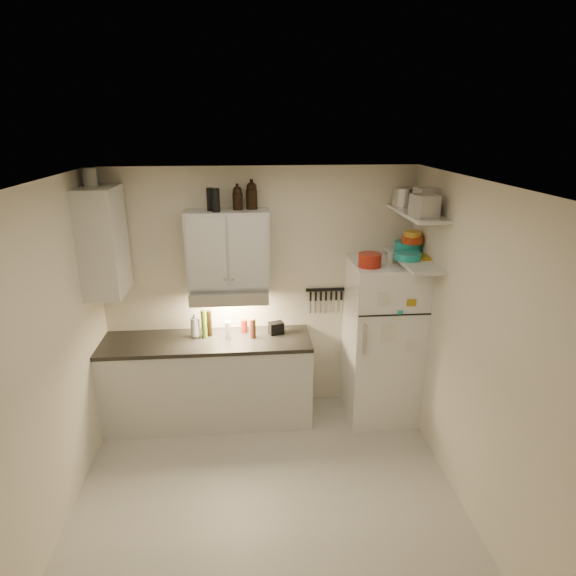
{
  "coord_description": "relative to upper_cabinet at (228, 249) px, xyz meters",
  "views": [
    {
      "loc": [
        -0.11,
        -3.26,
        2.98
      ],
      "look_at": [
        0.25,
        0.9,
        1.55
      ],
      "focal_mm": 30.0,
      "sensor_mm": 36.0,
      "label": 1
    }
  ],
  "objects": [
    {
      "name": "red_jar",
      "position": [
        0.13,
        0.02,
        -0.84
      ],
      "size": [
        0.09,
        0.09,
        0.14
      ],
      "primitive_type": "cylinder",
      "rotation": [
        0.0,
        0.0,
        0.33
      ],
      "color": "#9E2012",
      "rests_on": "countertop"
    },
    {
      "name": "right_wall",
      "position": [
        1.91,
        -1.33,
        -0.53
      ],
      "size": [
        0.02,
        3.0,
        2.6
      ],
      "primitive_type": "cube",
      "color": "beige",
      "rests_on": "ground"
    },
    {
      "name": "ceiling",
      "position": [
        0.3,
        -1.33,
        0.78
      ],
      "size": [
        3.2,
        3.0,
        0.02
      ],
      "primitive_type": "cube",
      "color": "white",
      "rests_on": "ground"
    },
    {
      "name": "tin_a",
      "position": [
        1.83,
        -0.37,
        0.5
      ],
      "size": [
        0.24,
        0.22,
        0.23
      ],
      "primitive_type": "cube",
      "rotation": [
        0.0,
        0.0,
        0.06
      ],
      "color": "#AAAAAD",
      "rests_on": "shelf_hi"
    },
    {
      "name": "side_cabinet",
      "position": [
        -1.14,
        -0.14,
        0.12
      ],
      "size": [
        0.33,
        0.55,
        1.0
      ],
      "primitive_type": "cube",
      "color": "silver",
      "rests_on": "left_wall"
    },
    {
      "name": "shelf_lo",
      "position": [
        1.75,
        -0.31,
        -0.07
      ],
      "size": [
        0.3,
        0.95,
        0.03
      ],
      "primitive_type": "cube",
      "color": "silver",
      "rests_on": "right_wall"
    },
    {
      "name": "growler_b",
      "position": [
        0.24,
        0.06,
        0.51
      ],
      "size": [
        0.14,
        0.14,
        0.26
      ],
      "primitive_type": null,
      "rotation": [
        0.0,
        0.0,
        0.25
      ],
      "color": "black",
      "rests_on": "upper_cabinet"
    },
    {
      "name": "pepper_mill",
      "position": [
        0.22,
        -0.12,
        -0.8
      ],
      "size": [
        0.08,
        0.08,
        0.2
      ],
      "primitive_type": "cylinder",
      "rotation": [
        0.0,
        0.0,
        0.26
      ],
      "color": "brown",
      "rests_on": "countertop"
    },
    {
      "name": "bowl_teal",
      "position": [
        1.77,
        -0.09,
        0.0
      ],
      "size": [
        0.26,
        0.26,
        0.11
      ],
      "primitive_type": "cylinder",
      "color": "teal",
      "rests_on": "shelf_lo"
    },
    {
      "name": "spice_jar",
      "position": [
        1.57,
        -0.2,
        -0.08
      ],
      "size": [
        0.08,
        0.08,
        0.1
      ],
      "primitive_type": "cylinder",
      "rotation": [
        0.0,
        0.0,
        0.36
      ],
      "color": "silver",
      "rests_on": "fridge"
    },
    {
      "name": "bowl_orange",
      "position": [
        1.79,
        -0.15,
        0.09
      ],
      "size": [
        0.21,
        0.21,
        0.06
      ],
      "primitive_type": "cylinder",
      "color": "#B93511",
      "rests_on": "bowl_teal"
    },
    {
      "name": "dutch_oven",
      "position": [
        1.34,
        -0.31,
        -0.06
      ],
      "size": [
        0.28,
        0.28,
        0.13
      ],
      "primitive_type": "cylinder",
      "rotation": [
        0.0,
        0.0,
        0.35
      ],
      "color": "#9E2012",
      "rests_on": "fridge"
    },
    {
      "name": "bowl_yellow",
      "position": [
        1.79,
        -0.15,
        0.15
      ],
      "size": [
        0.16,
        0.16,
        0.05
      ],
      "primitive_type": "cylinder",
      "color": "gold",
      "rests_on": "bowl_orange"
    },
    {
      "name": "knife_strip",
      "position": [
        1.0,
        0.15,
        -0.51
      ],
      "size": [
        0.42,
        0.02,
        0.03
      ],
      "primitive_type": "cube",
      "color": "black",
      "rests_on": "back_wall"
    },
    {
      "name": "shelf_hi",
      "position": [
        1.75,
        -0.31,
        0.38
      ],
      "size": [
        0.3,
        0.95,
        0.03
      ],
      "primitive_type": "cube",
      "color": "silver",
      "rests_on": "right_wall"
    },
    {
      "name": "book_stack",
      "position": [
        1.8,
        -0.3,
        -0.08
      ],
      "size": [
        0.27,
        0.31,
        0.09
      ],
      "primitive_type": "cube",
      "rotation": [
        0.0,
        0.0,
        0.2
      ],
      "color": "#B38E16",
      "rests_on": "fridge"
    },
    {
      "name": "thermos_a",
      "position": [
        -0.09,
        -0.08,
        0.48
      ],
      "size": [
        0.09,
        0.09,
        0.22
      ],
      "primitive_type": "cylinder",
      "rotation": [
        0.0,
        0.0,
        -0.3
      ],
      "color": "black",
      "rests_on": "upper_cabinet"
    },
    {
      "name": "clear_bottle",
      "position": [
        -0.03,
        -0.1,
        -0.82
      ],
      "size": [
        0.07,
        0.07,
        0.17
      ],
      "primitive_type": "cylinder",
      "rotation": [
        0.0,
        0.0,
        -0.14
      ],
      "color": "silver",
      "rests_on": "countertop"
    },
    {
      "name": "back_wall",
      "position": [
        0.3,
        0.18,
        -0.53
      ],
      "size": [
        3.2,
        0.02,
        2.6
      ],
      "primitive_type": "cube",
      "color": "beige",
      "rests_on": "ground"
    },
    {
      "name": "fridge",
      "position": [
        1.55,
        -0.18,
        -0.98
      ],
      "size": [
        0.7,
        0.68,
        1.7
      ],
      "primitive_type": "cube",
      "color": "white",
      "rests_on": "floor"
    },
    {
      "name": "plates",
      "position": [
        1.68,
        -0.35,
        -0.02
      ],
      "size": [
        0.27,
        0.27,
        0.06
      ],
      "primitive_type": "cylinder",
      "rotation": [
        0.0,
        0.0,
        0.07
      ],
      "color": "teal",
      "rests_on": "shelf_lo"
    },
    {
      "name": "tin_b",
      "position": [
        1.71,
        -0.59,
        0.49
      ],
      "size": [
        0.24,
        0.24,
        0.2
      ],
      "primitive_type": "cube",
      "rotation": [
        0.0,
        0.0,
        0.25
      ],
      "color": "#AAAAAD",
      "rests_on": "shelf_hi"
    },
    {
      "name": "soap_bottle",
      "position": [
        -0.36,
        -0.05,
        -0.75
      ],
      "size": [
        0.13,
        0.13,
        0.31
      ],
      "primitive_type": "imported",
      "rotation": [
        0.0,
        0.0,
        -0.13
      ],
      "color": "silver",
      "rests_on": "countertop"
    },
    {
      "name": "side_jar",
      "position": [
        -1.2,
        -0.08,
        0.71
      ],
      "size": [
        0.15,
        0.15,
        0.16
      ],
      "primitive_type": "cylinder",
      "rotation": [
        0.0,
        0.0,
        -0.25
      ],
      "color": "silver",
      "rests_on": "side_cabinet"
    },
    {
      "name": "base_cabinet",
      "position": [
        -0.25,
        -0.14,
        -1.39
      ],
      "size": [
        2.1,
        0.6,
        0.88
      ],
      "primitive_type": "cube",
      "color": "silver",
      "rests_on": "floor"
    },
    {
      "name": "thermos_b",
      "position": [
        -0.14,
        -0.01,
        0.48
      ],
      "size": [
        0.08,
        0.08,
        0.21
      ],
      "primitive_type": "cylinder",
      "rotation": [
        0.0,
        0.0,
        0.12
      ],
      "color": "black",
      "rests_on": "upper_cabinet"
    },
    {
      "name": "stock_pot",
      "position": [
        1.74,
        -0.01,
        0.48
      ],
      "size": [
        0.33,
        0.33,
        0.18
      ],
      "primitive_type": "cylinder",
      "rotation": [
        0.0,
        0.0,
        0.41
      ],
      "color": "silver",
      "rests_on": "shelf_hi"
    },
    {
      "name": "floor",
      "position": [
        0.3,
        -1.33,
        -1.84
      ],
      "size": [
        3.2,
        3.0,
        0.02
      ],
      "primitive_type": "cube",
      "color": "beige",
      "rests_on": "ground"
    },
    {
      "name": "caddy",
      "position": [
        0.46,
        -0.04,
        -0.84
      ],
      "size": [
        0.17,
        0.14,
        0.12
      ],
      "primitive_type": "cube",
      "rotation": [
        0.0,
        0.0,
        0.3
      ],
      "color": "black",
      "rests_on": "countertop"
    },
    {
      "name": "upper_cabinet",
      "position": [
        0.0,
        0.0,
        0.0
      ],
      "size": [
        0.8,
        0.33,
        0.75
      ],
      "primitive_type": "cube",
      "color": "silver",
      "rests_on": "back_wall"
    },
    {
      "name": "vinegar_bottle",
      "position": [
        -0.22,
        -0.03,
        -0.77
      ],
      "size": [
        0.07,
        0.07,
        0.27
      ],
      "primitive_type": "cylinder",
      "rotation": [
        0.0,
        0.0,
        -0.39
      ],
      "color": "black",
      "rests_on": "countertop"
    },
    {
      "name": "range_hood",
      "position": [
        0.0,
        -0.06,
        -0.44
      ],
      "size": [
        0.76,
        0.46,
        0.12
      ],
      "primitive_type": "cube",
      "color": "silver",
      "rests_on": "back_wall"
    },
    {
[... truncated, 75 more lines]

